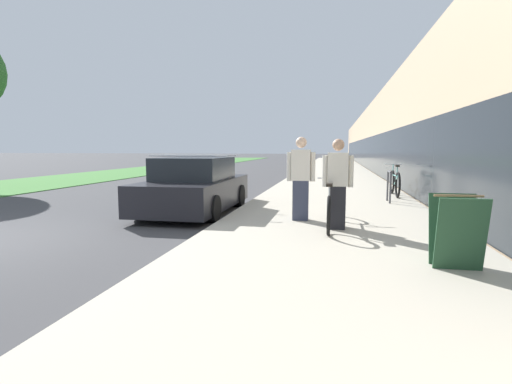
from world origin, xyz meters
TOP-DOWN VIEW (x-y plane):
  - sidewalk_slab at (6.26, 21.00)m, footprint 4.55×70.00m
  - storefront_facade at (13.56, 29.00)m, footprint 10.01×70.00m
  - lawn_strip at (-7.12, 25.00)m, footprint 5.46×70.00m
  - tandem_bicycle at (6.18, 2.21)m, footprint 0.52×2.54m
  - person_rider at (6.32, 1.88)m, footprint 0.55×0.22m
  - person_bystander at (5.60, 2.66)m, footprint 0.57×0.22m
  - bike_rack_hoop at (7.73, 5.83)m, footprint 0.05×0.60m
  - cruiser_bike_nearest at (8.10, 7.39)m, footprint 0.52×1.92m
  - sandwich_board_sign at (7.73, -0.23)m, footprint 0.56×0.56m
  - parked_sedan_curbside at (2.87, 3.99)m, footprint 1.93×4.03m

SIDE VIEW (x-z plane):
  - lawn_strip at x=-7.12m, z-range 0.00..0.03m
  - sidewalk_slab at x=6.26m, z-range 0.00..0.15m
  - tandem_bicycle at x=6.18m, z-range 0.09..0.94m
  - cruiser_bike_nearest at x=8.10m, z-range 0.07..1.03m
  - sandwich_board_sign at x=7.73m, z-range 0.15..1.05m
  - parked_sedan_curbside at x=2.87m, z-range -0.09..1.35m
  - bike_rack_hoop at x=7.73m, z-range 0.24..1.08m
  - person_rider at x=6.32m, z-range 0.15..1.77m
  - person_bystander at x=5.60m, z-range 0.15..1.83m
  - storefront_facade at x=13.56m, z-range 0.00..4.60m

